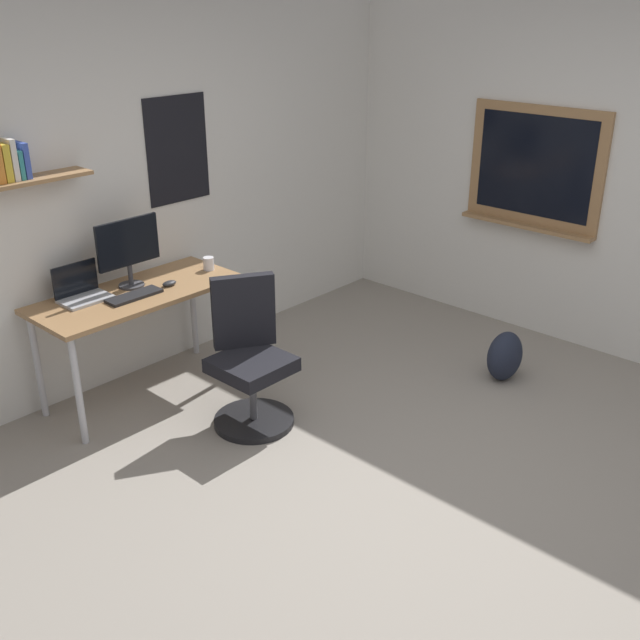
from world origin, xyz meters
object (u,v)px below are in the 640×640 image
at_px(desk, 138,303).
at_px(monitor_primary, 128,248).
at_px(keyboard, 134,296).
at_px(backpack, 505,356).
at_px(computer_mouse, 169,283).
at_px(office_chair, 250,363).
at_px(coffee_mug, 209,264).
at_px(laptop, 81,291).

bearing_deg(desk, monitor_primary, 70.41).
xyz_separation_m(keyboard, backpack, (1.93, -1.65, -0.59)).
bearing_deg(backpack, computer_mouse, 134.99).
bearing_deg(computer_mouse, backpack, -45.01).
relative_size(office_chair, coffee_mug, 10.33).
xyz_separation_m(keyboard, coffee_mug, (0.66, 0.05, 0.04)).
relative_size(laptop, coffee_mug, 3.37).
relative_size(laptop, backpack, 0.85).
bearing_deg(office_chair, keyboard, 114.64).
height_order(office_chair, laptop, laptop).
distance_m(laptop, monitor_primary, 0.41).
height_order(laptop, monitor_primary, monitor_primary).
bearing_deg(keyboard, laptop, 137.62).
xyz_separation_m(keyboard, computer_mouse, (0.28, 0.00, 0.01)).
xyz_separation_m(desk, keyboard, (-0.07, -0.08, 0.09)).
bearing_deg(computer_mouse, coffee_mug, 7.45).
distance_m(office_chair, keyboard, 0.87).
xyz_separation_m(laptop, backpack, (2.17, -1.87, -0.63)).
distance_m(keyboard, computer_mouse, 0.28).
height_order(computer_mouse, backpack, computer_mouse).
xyz_separation_m(laptop, keyboard, (0.24, -0.22, -0.04)).
height_order(office_chair, computer_mouse, office_chair).
bearing_deg(coffee_mug, backpack, -53.29).
distance_m(laptop, coffee_mug, 0.92).
xyz_separation_m(monitor_primary, keyboard, (-0.10, -0.17, -0.26)).
xyz_separation_m(desk, monitor_primary, (0.03, 0.10, 0.35)).
xyz_separation_m(office_chair, computer_mouse, (-0.05, 0.72, 0.37)).
bearing_deg(coffee_mug, monitor_primary, 167.57).
height_order(laptop, keyboard, laptop).
relative_size(laptop, keyboard, 0.84).
bearing_deg(office_chair, backpack, -30.20).
bearing_deg(monitor_primary, computer_mouse, -44.51).
bearing_deg(computer_mouse, laptop, 157.05).
distance_m(monitor_primary, keyboard, 0.33).
relative_size(coffee_mug, backpack, 0.25).
relative_size(laptop, monitor_primary, 0.67).
height_order(keyboard, coffee_mug, coffee_mug).
relative_size(desk, laptop, 4.47).
bearing_deg(computer_mouse, keyboard, 180.00).
bearing_deg(desk, computer_mouse, -19.76).
distance_m(laptop, computer_mouse, 0.57).
xyz_separation_m(desk, coffee_mug, (0.59, -0.03, 0.13)).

